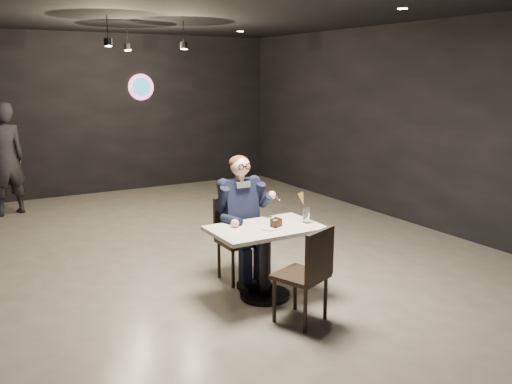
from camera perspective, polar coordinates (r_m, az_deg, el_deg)
floor at (r=6.83m, az=-5.81°, el=-6.97°), size 9.00×9.00×0.00m
wall_sign at (r=10.92m, az=-12.01°, el=10.75°), size 0.50×0.06×0.50m
pendant_lights at (r=8.34m, az=-12.17°, el=16.40°), size 1.40×1.20×0.36m
main_table at (r=5.55m, az=0.96°, el=-7.40°), size 1.10×0.70×0.75m
chair_far at (r=5.98m, az=-1.76°, el=-5.09°), size 0.42×0.46×0.92m
chair_near at (r=5.03m, az=4.71°, el=-8.57°), size 0.56×0.58×0.92m
seated_man at (r=5.91m, az=-1.78°, el=-2.69°), size 0.60×0.80×1.44m
dessert_plate at (r=5.39m, az=1.63°, el=-3.78°), size 0.22×0.22×0.01m
cake_slice at (r=5.40m, az=2.13°, el=-3.28°), size 0.12×0.11×0.07m
mint_leaf at (r=5.34m, az=2.06°, el=-2.97°), size 0.06×0.04×0.01m
sundae_glass at (r=5.59m, az=5.31°, el=-2.44°), size 0.07×0.07×0.16m
wafer_cone at (r=5.57m, az=4.87°, el=-0.72°), size 0.08×0.08×0.13m
passerby at (r=9.57m, az=-24.94°, el=3.15°), size 0.77×0.62×1.83m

